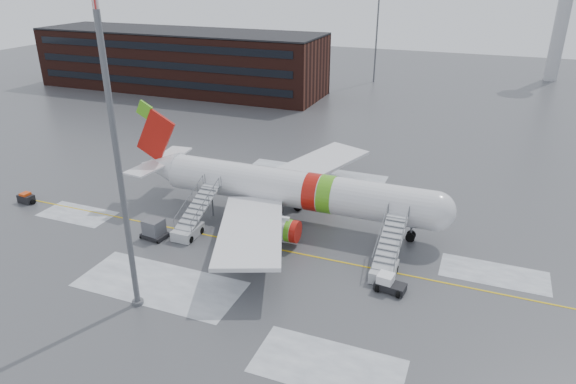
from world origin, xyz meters
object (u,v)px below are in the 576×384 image
at_px(airliner, 287,189).
at_px(baggage_tractor, 26,198).
at_px(airstair_fwd, 386,261).
at_px(uld_container, 154,229).
at_px(light_mast_near, 113,130).
at_px(pushback_tug, 389,284).
at_px(airstair_aft, 192,224).

xyz_separation_m(airliner, baggage_tractor, (-28.70, -7.14, -2.91)).
bearing_deg(airstair_fwd, uld_container, -174.47).
xyz_separation_m(airliner, light_mast_near, (-5.36, -18.26, 10.84)).
xyz_separation_m(pushback_tug, uld_container, (-23.08, 0.46, 0.29)).
relative_size(airstair_fwd, pushback_tug, 2.94).
bearing_deg(uld_container, pushback_tug, -1.13).
xyz_separation_m(airliner, uld_container, (-10.44, -8.69, -2.51)).
xyz_separation_m(airstair_aft, baggage_tractor, (-21.16, -0.60, -0.56)).
relative_size(airstair_fwd, airstair_aft, 1.00).
xyz_separation_m(airstair_fwd, airstair_aft, (-19.40, 0.00, 0.00)).
relative_size(airliner, uld_container, 13.64).
xyz_separation_m(airliner, airstair_aft, (-7.54, -6.54, -2.35)).
relative_size(airstair_fwd, light_mast_near, 0.28).
bearing_deg(airliner, light_mast_near, -106.35).
height_order(airstair_fwd, uld_container, airstair_fwd).
bearing_deg(airliner, airstair_fwd, -28.86).
distance_m(airliner, airstair_aft, 10.25).
bearing_deg(airliner, airstair_aft, -139.08).
bearing_deg(pushback_tug, light_mast_near, -153.14).
bearing_deg(airstair_aft, baggage_tractor, -178.38).
bearing_deg(pushback_tug, uld_container, 178.87).
bearing_deg(uld_container, light_mast_near, -62.00).
bearing_deg(light_mast_near, baggage_tractor, 154.52).
height_order(airstair_aft, uld_container, airstair_aft).
distance_m(airliner, airstair_fwd, 13.74).
bearing_deg(pushback_tug, airstair_aft, 172.62).
height_order(pushback_tug, uld_container, uld_container).
relative_size(airliner, baggage_tractor, 15.06).
height_order(airstair_fwd, airstair_aft, same).
height_order(pushback_tug, baggage_tractor, pushback_tug).
relative_size(airstair_aft, light_mast_near, 0.28).
distance_m(airliner, pushback_tug, 15.85).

